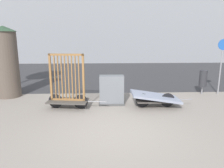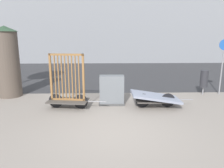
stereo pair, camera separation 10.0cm
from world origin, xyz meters
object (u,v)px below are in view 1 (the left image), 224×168
utility_cabinet (112,91)px  sign_post (222,59)px  bike_cart_with_bedframe (68,91)px  trash_bin (203,79)px  bike_cart_with_mattress (155,98)px  advertising_column (6,61)px

utility_cabinet → sign_post: sign_post is taller
bike_cart_with_bedframe → trash_bin: 6.10m
bike_cart_with_mattress → sign_post: (3.34, 1.72, 1.23)m
sign_post → bike_cart_with_bedframe: bearing=-165.4°
bike_cart_with_bedframe → bike_cart_with_mattress: bearing=7.5°
sign_post → advertising_column: size_ratio=0.83×
sign_post → utility_cabinet: bearing=-165.0°
bike_cart_with_mattress → sign_post: sign_post is taller
bike_cart_with_bedframe → utility_cabinet: (1.63, 0.39, -0.14)m
bike_cart_with_bedframe → sign_post: sign_post is taller
bike_cart_with_bedframe → trash_bin: size_ratio=1.98×
bike_cart_with_bedframe → sign_post: 6.89m
advertising_column → bike_cart_with_mattress: bearing=-15.8°
trash_bin → advertising_column: 8.75m
bike_cart_with_bedframe → advertising_column: 3.46m
advertising_column → bike_cart_with_bedframe: bearing=-31.2°
bike_cart_with_bedframe → bike_cart_with_mattress: (3.27, 0.00, -0.30)m
bike_cart_with_mattress → trash_bin: 3.13m
utility_cabinet → advertising_column: 4.79m
bike_cart_with_mattress → utility_cabinet: utility_cabinet is taller
bike_cart_with_mattress → utility_cabinet: 1.69m
bike_cart_with_mattress → advertising_column: advertising_column is taller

